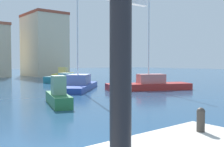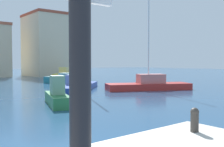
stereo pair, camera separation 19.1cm
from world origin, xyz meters
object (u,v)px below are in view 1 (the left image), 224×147
(sailboat_blue_outer_mooring, at_px, (78,84))
(motorboat_yellow_inner_mooring, at_px, (64,75))
(motorboat_green_mid_harbor, at_px, (58,96))
(motorboat_teal_far_left, at_px, (66,80))
(sailboat_red_behind_lamppost, at_px, (149,84))
(mooring_bollard, at_px, (201,119))

(sailboat_blue_outer_mooring, height_order, motorboat_yellow_inner_mooring, sailboat_blue_outer_mooring)
(motorboat_green_mid_harbor, height_order, motorboat_teal_far_left, motorboat_green_mid_harbor)
(motorboat_green_mid_harbor, relative_size, motorboat_yellow_inner_mooring, 0.59)
(sailboat_red_behind_lamppost, bearing_deg, motorboat_yellow_inner_mooring, 85.17)
(mooring_bollard, bearing_deg, sailboat_blue_outer_mooring, 66.26)
(mooring_bollard, xyz_separation_m, sailboat_red_behind_lamppost, (13.65, 14.39, -0.86))
(mooring_bollard, relative_size, motorboat_green_mid_harbor, 0.13)
(motorboat_teal_far_left, relative_size, motorboat_yellow_inner_mooring, 0.95)
(motorboat_green_mid_harbor, bearing_deg, sailboat_red_behind_lamppost, 14.10)
(motorboat_teal_far_left, distance_m, motorboat_yellow_inner_mooring, 10.32)
(sailboat_blue_outer_mooring, bearing_deg, mooring_bollard, -113.74)
(motorboat_green_mid_harbor, xyz_separation_m, sailboat_blue_outer_mooring, (6.11, 7.54, -0.06))
(mooring_bollard, height_order, motorboat_yellow_inner_mooring, motorboat_yellow_inner_mooring)
(mooring_bollard, relative_size, motorboat_teal_far_left, 0.08)
(mooring_bollard, relative_size, sailboat_blue_outer_mooring, 0.05)
(mooring_bollard, bearing_deg, motorboat_green_mid_harbor, 78.84)
(sailboat_red_behind_lamppost, distance_m, sailboat_blue_outer_mooring, 7.04)
(motorboat_green_mid_harbor, bearing_deg, sailboat_blue_outer_mooring, 50.97)
(sailboat_red_behind_lamppost, relative_size, motorboat_green_mid_harbor, 2.22)
(sailboat_red_behind_lamppost, xyz_separation_m, motorboat_teal_far_left, (-2.94, 11.28, -0.04))
(sailboat_red_behind_lamppost, distance_m, motorboat_teal_far_left, 11.65)
(mooring_bollard, distance_m, sailboat_blue_outer_mooring, 20.85)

